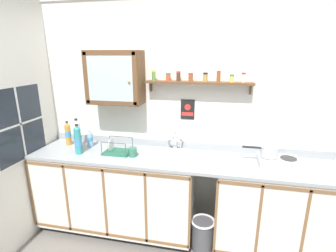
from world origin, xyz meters
TOP-DOWN VIEW (x-y plane):
  - back_wall at (0.00, 0.71)m, footprint 3.79×0.07m
  - lower_cabinet_run at (-0.70, 0.40)m, footprint 1.77×0.60m
  - lower_cabinet_run_right at (1.00, 0.40)m, footprint 1.18×0.60m
  - countertop at (0.00, 0.39)m, footprint 3.15×0.62m
  - backsplash at (0.00, 0.68)m, footprint 3.15×0.02m
  - sink at (-0.09, 0.43)m, footprint 0.52×0.47m
  - hot_plate_stove at (0.98, 0.41)m, footprint 0.38×0.28m
  - saucepan at (0.89, 0.43)m, footprint 0.34×0.17m
  - bottle_water_blue_0 at (-1.04, 0.51)m, footprint 0.07×0.07m
  - bottle_soda_green_1 at (-1.13, 0.40)m, footprint 0.08×0.08m
  - bottle_detergent_teal_2 at (-1.05, 0.28)m, footprint 0.07×0.07m
  - bottle_opaque_white_3 at (-1.18, 0.49)m, footprint 0.07×0.07m
  - bottle_juice_amber_4 at (-1.32, 0.51)m, footprint 0.06×0.06m
  - dish_rack at (-0.67, 0.39)m, footprint 0.29×0.23m
  - mug at (-0.47, 0.34)m, footprint 0.12×0.09m
  - wall_cabinet at (-0.72, 0.56)m, footprint 0.60×0.28m
  - spice_shelf at (0.17, 0.62)m, footprint 1.10×0.14m
  - warning_sign at (0.06, 0.68)m, footprint 0.15×0.01m
  - window at (-1.59, 0.11)m, footprint 0.03×0.69m
  - trash_bin at (0.30, 0.25)m, footprint 0.25×0.25m

SIDE VIEW (x-z plane):
  - trash_bin at x=0.30m, z-range 0.01..0.35m
  - lower_cabinet_run at x=-0.70m, z-range 0.00..0.93m
  - lower_cabinet_run_right at x=1.00m, z-range 0.00..0.93m
  - sink at x=-0.09m, z-range 0.72..1.14m
  - countertop at x=0.00m, z-range 0.92..0.95m
  - dish_rack at x=-0.67m, z-range 0.90..1.06m
  - hot_plate_stove at x=0.98m, z-range 0.95..1.03m
  - backsplash at x=0.00m, z-range 0.95..1.03m
  - mug at x=-0.47m, z-range 0.96..1.04m
  - bottle_water_blue_0 at x=-1.04m, z-range 0.94..1.16m
  - bottle_soda_green_1 at x=-1.13m, z-range 0.94..1.16m
  - saucepan at x=0.89m, z-range 1.03..1.13m
  - bottle_juice_amber_4 at x=-1.32m, z-range 0.95..1.23m
  - bottle_opaque_white_3 at x=-1.18m, z-range 0.94..1.27m
  - bottle_detergent_teal_2 at x=-1.05m, z-range 0.94..1.27m
  - window at x=-1.59m, z-range 0.90..1.70m
  - back_wall at x=0.00m, z-range 0.01..2.62m
  - warning_sign at x=0.06m, z-range 1.29..1.51m
  - spice_shelf at x=0.17m, z-range 1.60..1.83m
  - wall_cabinet at x=-0.72m, z-range 1.46..2.03m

